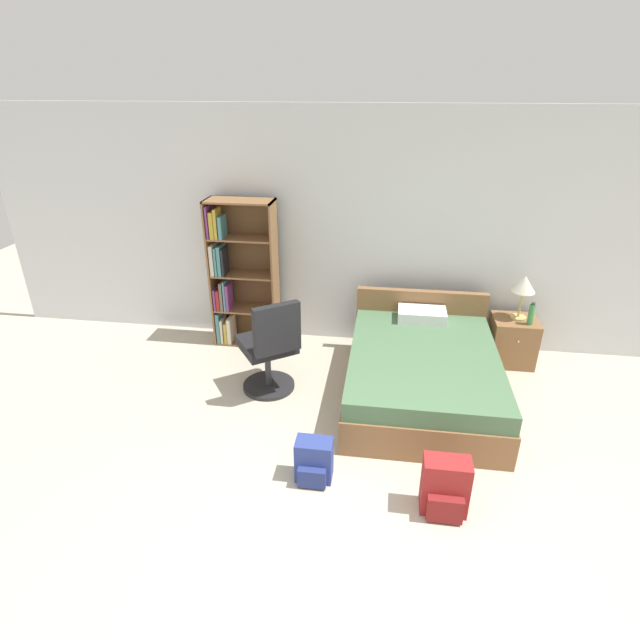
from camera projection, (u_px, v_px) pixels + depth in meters
name	position (u px, v px, depth m)	size (l,w,h in m)	color
ground_plane	(363.00, 579.00, 3.10)	(14.00, 14.00, 0.00)	#BCB29E
wall_back	(387.00, 233.00, 5.41)	(9.00, 0.06, 2.60)	silver
bookshelf	(236.00, 275.00, 5.59)	(0.73, 0.34, 1.67)	brown
bed	(422.00, 371.00, 4.82)	(1.40, 1.91, 0.75)	brown
office_chair	(270.00, 349.00, 4.75)	(0.70, 0.72, 1.02)	#232326
nightstand	(512.00, 341.00, 5.39)	(0.46, 0.44, 0.51)	brown
table_lamp	(524.00, 286.00, 5.14)	(0.24, 0.24, 0.48)	tan
water_bottle	(531.00, 314.00, 5.12)	(0.06, 0.06, 0.24)	#3F8C4C
backpack_red	(445.00, 488.00, 3.51)	(0.33, 0.25, 0.44)	maroon
backpack_blue	(314.00, 461.00, 3.81)	(0.28, 0.24, 0.35)	navy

